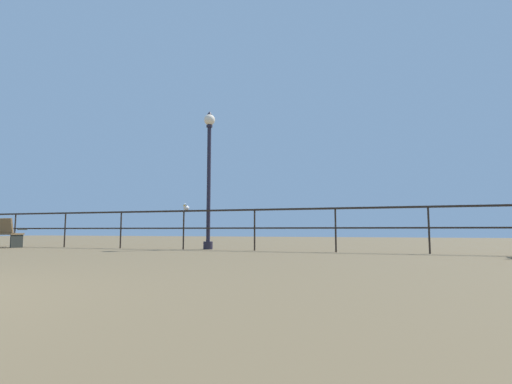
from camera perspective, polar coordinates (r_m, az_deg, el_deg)
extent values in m
cube|color=black|center=(10.77, -5.58, -2.71)|extent=(23.43, 0.05, 0.05)
cube|color=black|center=(10.76, -5.60, -5.30)|extent=(23.43, 0.04, 0.04)
cylinder|color=black|center=(15.40, -31.88, -4.77)|extent=(0.04, 0.04, 1.08)
cylinder|color=black|center=(13.83, -26.24, -5.04)|extent=(0.04, 0.04, 1.08)
cylinder|color=black|center=(12.42, -19.23, -5.31)|extent=(0.04, 0.04, 1.08)
cylinder|color=black|center=(11.24, -10.58, -5.52)|extent=(0.04, 0.04, 1.08)
cylinder|color=black|center=(10.37, -0.21, -5.62)|extent=(0.04, 0.04, 1.08)
cylinder|color=black|center=(9.89, 11.61, -5.50)|extent=(0.04, 0.04, 1.08)
cylinder|color=black|center=(9.85, 24.04, -5.13)|extent=(0.04, 0.04, 1.08)
cube|color=brown|center=(14.70, -33.32, -5.16)|extent=(1.51, 0.51, 0.05)
cube|color=#252823|center=(14.14, -31.69, -6.12)|extent=(0.06, 0.40, 0.42)
cube|color=#252823|center=(14.24, -31.07, -4.73)|extent=(0.05, 0.31, 0.04)
cylinder|color=#221F2D|center=(11.23, -7.06, -7.78)|extent=(0.27, 0.27, 0.22)
cylinder|color=#221F2D|center=(11.30, -6.95, 1.24)|extent=(0.11, 0.11, 3.32)
cylinder|color=#221F2D|center=(11.62, -6.85, 9.55)|extent=(0.18, 0.18, 0.06)
sphere|color=#F7E2C4|center=(11.67, -6.84, 10.46)|extent=(0.33, 0.33, 0.33)
cone|color=#221F2D|center=(11.73, -6.83, 11.46)|extent=(0.13, 0.13, 0.10)
ellipsoid|color=silver|center=(11.22, -10.18, -2.29)|extent=(0.18, 0.26, 0.13)
ellipsoid|color=gray|center=(11.22, -10.18, -2.19)|extent=(0.14, 0.23, 0.05)
sphere|color=silver|center=(11.12, -10.38, -1.95)|extent=(0.11, 0.11, 0.11)
cone|color=gold|center=(11.05, -10.52, -1.92)|extent=(0.05, 0.06, 0.04)
cube|color=gray|center=(11.35, -9.94, -2.30)|extent=(0.07, 0.09, 0.02)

